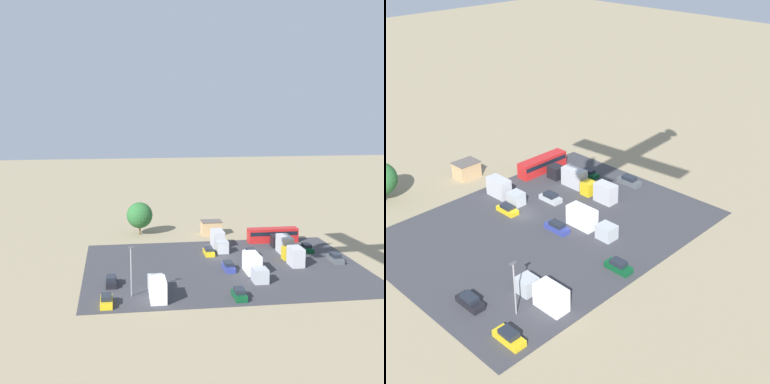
# 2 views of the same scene
# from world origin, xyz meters

# --- Properties ---
(ground_plane) EXTENTS (400.00, 400.00, 0.00)m
(ground_plane) POSITION_xyz_m (0.00, 0.00, 0.00)
(ground_plane) COLOR gray
(parking_lot_surface) EXTENTS (51.25, 38.55, 0.08)m
(parking_lot_surface) POSITION_xyz_m (0.00, 6.18, 0.04)
(parking_lot_surface) COLOR #38383D
(parking_lot_surface) RESTS_ON ground
(shed_building) EXTENTS (4.77, 3.77, 3.24)m
(shed_building) POSITION_xyz_m (-2.18, -19.49, 1.63)
(shed_building) COLOR tan
(shed_building) RESTS_ON ground
(bus) EXTENTS (11.00, 2.60, 3.06)m
(bus) POSITION_xyz_m (-14.24, -10.65, 1.73)
(bus) COLOR red
(bus) RESTS_ON ground
(parked_car_0) EXTENTS (1.83, 4.78, 1.66)m
(parked_car_0) POSITION_xyz_m (-21.83, 5.59, 0.77)
(parked_car_0) COLOR #4C5156
(parked_car_0) RESTS_ON ground
(parked_car_1) EXTENTS (1.80, 4.04, 1.52)m
(parked_car_1) POSITION_xyz_m (-19.02, -2.39, 0.71)
(parked_car_1) COLOR #0C4723
(parked_car_1) RESTS_ON ground
(parked_car_2) EXTENTS (1.75, 4.36, 1.62)m
(parked_car_2) POSITION_xyz_m (20.68, 13.20, 0.75)
(parked_car_2) COLOR black
(parked_car_2) RESTS_ON ground
(parked_car_3) EXTENTS (1.75, 4.50, 1.56)m
(parked_car_3) POSITION_xyz_m (-0.43, 7.85, 0.73)
(parked_car_3) COLOR navy
(parked_car_3) RESTS_ON ground
(parked_car_4) EXTENTS (1.83, 4.42, 1.61)m
(parked_car_4) POSITION_xyz_m (21.36, 22.12, 0.75)
(parked_car_4) COLOR gold
(parked_car_4) RESTS_ON ground
(parked_car_5) EXTENTS (2.00, 4.21, 1.51)m
(parked_car_5) POSITION_xyz_m (-6.77, -0.38, 0.71)
(parked_car_5) COLOR #ADB2B7
(parked_car_5) RESTS_ON ground
(parked_car_6) EXTENTS (1.81, 4.19, 1.46)m
(parked_car_6) POSITION_xyz_m (1.38, -2.65, 0.69)
(parked_car_6) COLOR gold
(parked_car_6) RESTS_ON ground
(parked_car_7) EXTENTS (1.78, 4.18, 1.62)m
(parked_car_7) POSITION_xyz_m (0.94, 22.18, 0.76)
(parked_car_7) COLOR #0C4723
(parked_car_7) RESTS_ON ground
(parked_truck_0) EXTENTS (2.45, 9.43, 3.45)m
(parked_truck_0) POSITION_xyz_m (-4.29, 11.36, 1.66)
(parked_truck_0) COLOR #ADB2B7
(parked_truck_0) RESTS_ON ground
(parked_truck_1) EXTENTS (2.49, 8.42, 3.42)m
(parked_truck_1) POSITION_xyz_m (13.54, 19.94, 1.64)
(parked_truck_1) COLOR #ADB2B7
(parked_truck_1) RESTS_ON ground
(parked_truck_2) EXTENTS (2.37, 7.21, 3.50)m
(parked_truck_2) POSITION_xyz_m (-13.45, 5.76, 1.68)
(parked_truck_2) COLOR gold
(parked_truck_2) RESTS_ON ground
(parked_truck_3) EXTENTS (2.35, 8.83, 3.59)m
(parked_truck_3) POSITION_xyz_m (-13.99, -2.89, 1.72)
(parked_truck_3) COLOR black
(parked_truck_3) RESTS_ON ground
(parked_truck_4) EXTENTS (2.36, 8.44, 3.49)m
(parked_truck_4) POSITION_xyz_m (-1.55, -7.17, 1.68)
(parked_truck_4) COLOR #ADB2B7
(parked_truck_4) RESTS_ON ground
(light_pole_lot_centre) EXTENTS (0.90, 0.28, 8.06)m
(light_pole_lot_centre) POSITION_xyz_m (17.51, 18.86, 4.54)
(light_pole_lot_centre) COLOR gray
(light_pole_lot_centre) RESTS_ON ground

